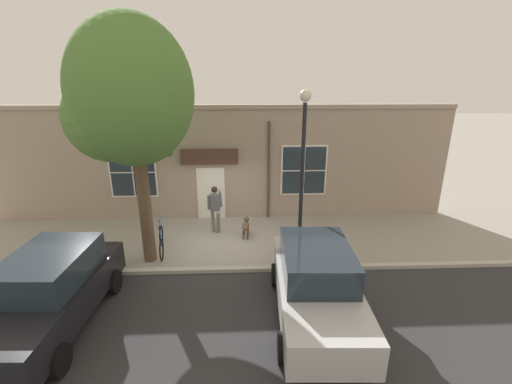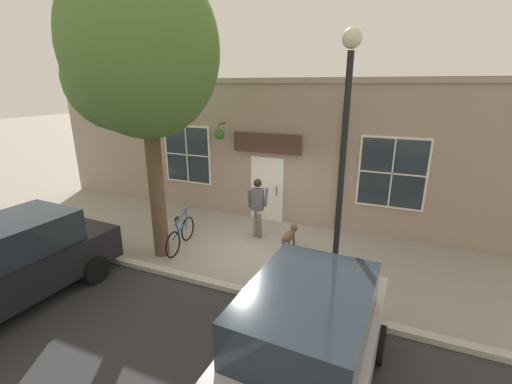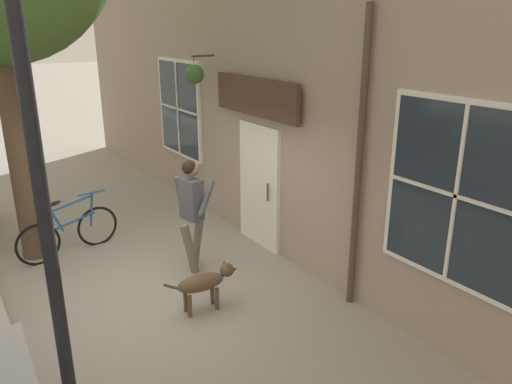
{
  "view_description": "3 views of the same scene",
  "coord_description": "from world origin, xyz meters",
  "px_view_note": "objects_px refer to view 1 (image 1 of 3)",
  "views": [
    {
      "loc": [
        10.86,
        0.8,
        5.4
      ],
      "look_at": [
        -0.97,
        1.29,
        1.47
      ],
      "focal_mm": 24.0,
      "sensor_mm": 36.0,
      "label": 1
    },
    {
      "loc": [
        7.73,
        3.37,
        4.29
      ],
      "look_at": [
        -0.29,
        -0.05,
        1.54
      ],
      "focal_mm": 24.0,
      "sensor_mm": 36.0,
      "label": 2
    },
    {
      "loc": [
        2.34,
        6.15,
        3.66
      ],
      "look_at": [
        -1.05,
        1.09,
        1.59
      ],
      "focal_mm": 35.0,
      "sensor_mm": 36.0,
      "label": 3
    }
  ],
  "objects_px": {
    "street_tree_by_curb": "(128,99)",
    "street_lamp": "(303,158)",
    "leaning_bicycle": "(161,241)",
    "parked_car_mid_block": "(316,283)",
    "parked_car_nearest_curb": "(50,291)",
    "dog_on_leash": "(246,226)",
    "fire_hydrant": "(70,256)",
    "pedestrian_walking": "(215,205)"
  },
  "relations": [
    {
      "from": "leaning_bicycle",
      "to": "fire_hydrant",
      "type": "relative_size",
      "value": 2.23
    },
    {
      "from": "street_tree_by_curb",
      "to": "leaning_bicycle",
      "type": "relative_size",
      "value": 4.11
    },
    {
      "from": "leaning_bicycle",
      "to": "parked_car_nearest_curb",
      "type": "bearing_deg",
      "value": -25.9
    },
    {
      "from": "leaning_bicycle",
      "to": "pedestrian_walking",
      "type": "bearing_deg",
      "value": 131.04
    },
    {
      "from": "street_tree_by_curb",
      "to": "parked_car_nearest_curb",
      "type": "bearing_deg",
      "value": -24.34
    },
    {
      "from": "street_tree_by_curb",
      "to": "parked_car_nearest_curb",
      "type": "xyz_separation_m",
      "value": [
        2.87,
        -1.3,
        -4.02
      ]
    },
    {
      "from": "leaning_bicycle",
      "to": "fire_hydrant",
      "type": "height_order",
      "value": "leaning_bicycle"
    },
    {
      "from": "parked_car_nearest_curb",
      "to": "street_tree_by_curb",
      "type": "bearing_deg",
      "value": 155.66
    },
    {
      "from": "leaning_bicycle",
      "to": "parked_car_mid_block",
      "type": "bearing_deg",
      "value": 52.21
    },
    {
      "from": "parked_car_nearest_curb",
      "to": "fire_hydrant",
      "type": "height_order",
      "value": "parked_car_nearest_curb"
    },
    {
      "from": "leaning_bicycle",
      "to": "street_lamp",
      "type": "distance_m",
      "value": 5.35
    },
    {
      "from": "parked_car_mid_block",
      "to": "fire_hydrant",
      "type": "bearing_deg",
      "value": -109.85
    },
    {
      "from": "dog_on_leash",
      "to": "street_lamp",
      "type": "bearing_deg",
      "value": 36.61
    },
    {
      "from": "street_tree_by_curb",
      "to": "street_lamp",
      "type": "bearing_deg",
      "value": 84.18
    },
    {
      "from": "dog_on_leash",
      "to": "street_tree_by_curb",
      "type": "distance_m",
      "value": 5.72
    },
    {
      "from": "pedestrian_walking",
      "to": "parked_car_nearest_curb",
      "type": "relative_size",
      "value": 0.41
    },
    {
      "from": "street_lamp",
      "to": "pedestrian_walking",
      "type": "bearing_deg",
      "value": -133.13
    },
    {
      "from": "pedestrian_walking",
      "to": "parked_car_mid_block",
      "type": "distance_m",
      "value": 5.53
    },
    {
      "from": "street_tree_by_curb",
      "to": "leaning_bicycle",
      "type": "bearing_deg",
      "value": 146.91
    },
    {
      "from": "dog_on_leash",
      "to": "parked_car_nearest_curb",
      "type": "xyz_separation_m",
      "value": [
        4.49,
        -4.45,
        0.47
      ]
    },
    {
      "from": "parked_car_nearest_curb",
      "to": "parked_car_mid_block",
      "type": "xyz_separation_m",
      "value": [
        -0.06,
        6.03,
        0.0
      ]
    },
    {
      "from": "parked_car_nearest_curb",
      "to": "fire_hydrant",
      "type": "relative_size",
      "value": 5.68
    },
    {
      "from": "dog_on_leash",
      "to": "parked_car_mid_block",
      "type": "relative_size",
      "value": 0.24
    },
    {
      "from": "leaning_bicycle",
      "to": "parked_car_mid_block",
      "type": "relative_size",
      "value": 0.39
    },
    {
      "from": "dog_on_leash",
      "to": "street_tree_by_curb",
      "type": "height_order",
      "value": "street_tree_by_curb"
    },
    {
      "from": "dog_on_leash",
      "to": "street_lamp",
      "type": "height_order",
      "value": "street_lamp"
    },
    {
      "from": "dog_on_leash",
      "to": "fire_hydrant",
      "type": "height_order",
      "value": "fire_hydrant"
    },
    {
      "from": "pedestrian_walking",
      "to": "dog_on_leash",
      "type": "distance_m",
      "value": 1.35
    },
    {
      "from": "pedestrian_walking",
      "to": "parked_car_mid_block",
      "type": "bearing_deg",
      "value": 29.13
    },
    {
      "from": "parked_car_mid_block",
      "to": "street_lamp",
      "type": "bearing_deg",
      "value": -179.49
    },
    {
      "from": "street_tree_by_curb",
      "to": "street_lamp",
      "type": "relative_size",
      "value": 1.37
    },
    {
      "from": "street_lamp",
      "to": "dog_on_leash",
      "type": "bearing_deg",
      "value": -143.39
    },
    {
      "from": "leaning_bicycle",
      "to": "parked_car_nearest_curb",
      "type": "relative_size",
      "value": 0.39
    },
    {
      "from": "dog_on_leash",
      "to": "leaning_bicycle",
      "type": "height_order",
      "value": "leaning_bicycle"
    },
    {
      "from": "parked_car_nearest_curb",
      "to": "fire_hydrant",
      "type": "xyz_separation_m",
      "value": [
        -2.54,
        -0.82,
        -0.48
      ]
    },
    {
      "from": "fire_hydrant",
      "to": "pedestrian_walking",
      "type": "bearing_deg",
      "value": 119.57
    },
    {
      "from": "parked_car_mid_block",
      "to": "fire_hydrant",
      "type": "relative_size",
      "value": 5.68
    },
    {
      "from": "dog_on_leash",
      "to": "fire_hydrant",
      "type": "xyz_separation_m",
      "value": [
        1.96,
        -5.26,
        -0.01
      ]
    },
    {
      "from": "dog_on_leash",
      "to": "parked_car_mid_block",
      "type": "bearing_deg",
      "value": 19.66
    },
    {
      "from": "street_tree_by_curb",
      "to": "leaning_bicycle",
      "type": "height_order",
      "value": "street_tree_by_curb"
    },
    {
      "from": "pedestrian_walking",
      "to": "leaning_bicycle",
      "type": "relative_size",
      "value": 1.03
    },
    {
      "from": "leaning_bicycle",
      "to": "parked_car_nearest_curb",
      "type": "height_order",
      "value": "parked_car_nearest_curb"
    }
  ]
}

